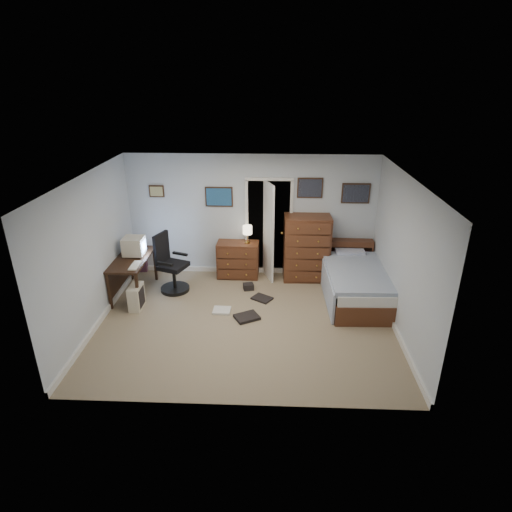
{
  "coord_description": "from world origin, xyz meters",
  "views": [
    {
      "loc": [
        0.44,
        -6.28,
        3.94
      ],
      "look_at": [
        0.16,
        0.3,
        1.1
      ],
      "focal_mm": 30.0,
      "sensor_mm": 36.0,
      "label": 1
    }
  ],
  "objects_px": {
    "office_chair": "(171,269)",
    "bed": "(355,282)",
    "low_dresser": "(238,260)",
    "computer_desk": "(128,266)",
    "tall_dresser": "(306,248)"
  },
  "relations": [
    {
      "from": "computer_desk",
      "to": "bed",
      "type": "bearing_deg",
      "value": 0.08
    },
    {
      "from": "computer_desk",
      "to": "bed",
      "type": "height_order",
      "value": "computer_desk"
    },
    {
      "from": "computer_desk",
      "to": "office_chair",
      "type": "distance_m",
      "value": 0.8
    },
    {
      "from": "office_chair",
      "to": "bed",
      "type": "distance_m",
      "value": 3.51
    },
    {
      "from": "office_chair",
      "to": "bed",
      "type": "relative_size",
      "value": 0.55
    },
    {
      "from": "low_dresser",
      "to": "bed",
      "type": "bearing_deg",
      "value": -18.26
    },
    {
      "from": "office_chair",
      "to": "tall_dresser",
      "type": "distance_m",
      "value": 2.73
    },
    {
      "from": "tall_dresser",
      "to": "bed",
      "type": "height_order",
      "value": "tall_dresser"
    },
    {
      "from": "low_dresser",
      "to": "tall_dresser",
      "type": "distance_m",
      "value": 1.43
    },
    {
      "from": "office_chair",
      "to": "bed",
      "type": "height_order",
      "value": "office_chair"
    },
    {
      "from": "tall_dresser",
      "to": "office_chair",
      "type": "bearing_deg",
      "value": -168.57
    },
    {
      "from": "bed",
      "to": "office_chair",
      "type": "bearing_deg",
      "value": 175.92
    },
    {
      "from": "office_chair",
      "to": "low_dresser",
      "type": "height_order",
      "value": "office_chair"
    },
    {
      "from": "low_dresser",
      "to": "computer_desk",
      "type": "bearing_deg",
      "value": -155.39
    },
    {
      "from": "computer_desk",
      "to": "bed",
      "type": "relative_size",
      "value": 0.61
    }
  ]
}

